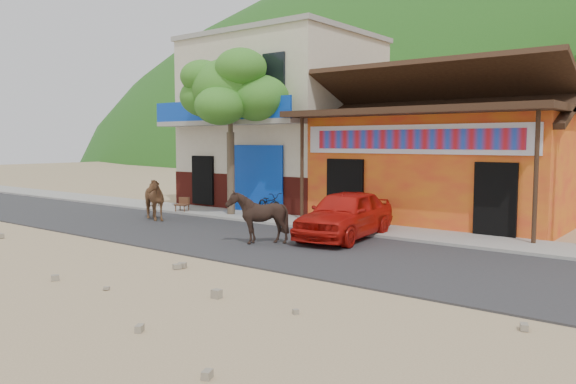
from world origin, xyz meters
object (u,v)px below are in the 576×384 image
object	(u,v)px
tree	(230,132)
cafe_chair_left	(182,198)
cow_dark	(257,217)
cafe_chair_right	(153,195)
cow_tan	(150,199)
red_car	(345,214)
scooter	(270,203)

from	to	relation	value
tree	cafe_chair_left	world-z (taller)	tree
tree	cafe_chair_left	bearing A→B (deg)	-166.75
cow_dark	cafe_chair_right	size ratio (longest dim) A/B	1.69
tree	cow_dark	world-z (taller)	tree
tree	cow_tan	bearing A→B (deg)	-122.56
red_car	cow_dark	bearing A→B (deg)	-129.55
cafe_chair_left	red_car	bearing A→B (deg)	-28.48
cow_tan	cow_dark	size ratio (longest dim) A/B	1.20
cow_tan	red_car	size ratio (longest dim) A/B	0.43
tree	scooter	size ratio (longest dim) A/B	3.92
cow_dark	tree	bearing A→B (deg)	-132.49
cow_tan	cafe_chair_right	size ratio (longest dim) A/B	2.03
tree	scooter	distance (m)	2.96
cow_tan	red_car	distance (m)	7.48
tree	cafe_chair_right	xyz separation A→B (m)	(-4.40, -0.08, -2.57)
cow_dark	red_car	world-z (taller)	cow_dark
red_car	scooter	xyz separation A→B (m)	(-4.69, 2.27, -0.21)
tree	cafe_chair_right	world-z (taller)	tree
tree	scooter	xyz separation A→B (m)	(1.16, 0.82, -2.60)
tree	red_car	size ratio (longest dim) A/B	1.49
tree	cafe_chair_right	size ratio (longest dim) A/B	6.95
red_car	cafe_chair_left	world-z (taller)	red_car
cow_dark	cafe_chair_right	xyz separation A→B (m)	(-8.87, 3.56, -0.22)
cow_tan	cow_dark	bearing A→B (deg)	-82.82
tree	cow_dark	xyz separation A→B (m)	(4.47, -3.63, -2.35)
red_car	cafe_chair_right	world-z (taller)	red_car
cow_dark	cafe_chair_left	xyz separation A→B (m)	(-6.59, 3.13, -0.16)
tree	cow_tan	distance (m)	3.72
tree	cow_dark	distance (m)	6.22
scooter	cafe_chair_right	xyz separation A→B (m)	(-5.56, -0.90, 0.03)
cow_dark	cafe_chair_right	distance (m)	9.55
cafe_chair_left	cafe_chair_right	world-z (taller)	cafe_chair_left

